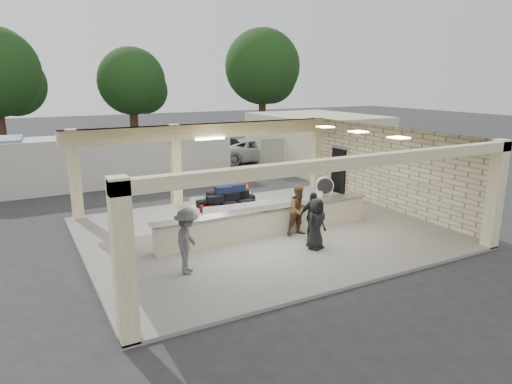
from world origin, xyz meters
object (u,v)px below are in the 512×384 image
baggage_handler (244,198)px  container_white (119,159)px  passenger_d (316,224)px  drum_fan (325,186)px  car_white_a (255,150)px  baggage_counter (268,221)px  luggage_cart (227,203)px  car_dark (230,148)px  passenger_b (312,216)px  passenger_c (187,241)px  passenger_a (299,210)px  car_white_b (317,144)px

baggage_handler → container_white: bearing=-123.7°
container_white → passenger_d: bearing=-76.3°
drum_fan → car_white_a: bearing=109.8°
passenger_d → baggage_counter: bearing=91.8°
luggage_cart → passenger_d: bearing=-66.5°
baggage_handler → passenger_d: bearing=46.2°
passenger_d → drum_fan: bearing=32.3°
passenger_d → car_dark: bearing=55.2°
luggage_cart → passenger_b: 3.39m
baggage_counter → drum_fan: 6.09m
drum_fan → passenger_c: 10.01m
luggage_cart → car_dark: (6.25, 12.99, -0.09)m
baggage_counter → car_white_a: (6.80, 13.64, 0.17)m
car_dark → passenger_a: bearing=175.2°
passenger_b → passenger_d: (-0.42, -0.78, 0.01)m
passenger_c → car_white_b: bearing=-11.4°
passenger_c → car_white_b: size_ratio=0.42×
baggage_counter → passenger_a: (0.94, -0.50, 0.40)m
baggage_counter → car_dark: (5.55, 14.82, 0.21)m
baggage_handler → container_white: container_white is taller
car_dark → container_white: bearing=126.3°
baggage_counter → car_dark: 15.83m
baggage_counter → drum_fan: size_ratio=9.05×
passenger_a → car_white_a: bearing=68.8°
baggage_handler → passenger_a: (0.77, -2.64, 0.07)m
car_white_b → car_dark: (-6.72, 0.63, 0.10)m
drum_fan → passenger_b: bearing=-100.9°
passenger_b → container_white: size_ratio=0.14×
passenger_a → container_white: container_white is taller
baggage_handler → passenger_d: 4.00m
passenger_d → car_dark: size_ratio=0.34×
baggage_counter → baggage_handler: 2.17m
luggage_cart → container_white: (-1.94, 9.28, 0.40)m
car_white_a → passenger_d: bearing=163.3°
luggage_cart → drum_fan: (5.69, 1.65, -0.30)m
car_white_a → container_white: container_white is taller
baggage_counter → car_dark: bearing=69.5°
baggage_handler → baggage_counter: bearing=34.4°
baggage_counter → baggage_handler: bearing=85.5°
passenger_a → car_white_b: 18.56m
baggage_handler → car_dark: (5.38, 12.69, -0.13)m
baggage_counter → car_white_b: (12.27, 14.19, 0.11)m
luggage_cart → drum_fan: size_ratio=2.82×
passenger_a → passenger_c: bearing=-163.6°
passenger_a → passenger_d: (-0.26, -1.33, -0.07)m
baggage_handler → car_dark: baggage_handler is taller
car_white_b → passenger_a: bearing=167.3°
baggage_counter → car_white_b: 18.76m
car_white_a → passenger_a: bearing=162.4°
baggage_counter → passenger_b: bearing=-43.6°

